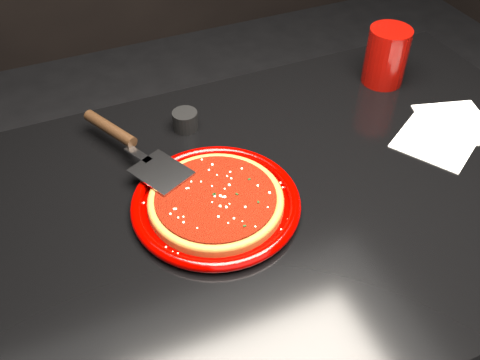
% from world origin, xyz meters
% --- Properties ---
extents(table, '(1.20, 0.80, 0.75)m').
position_xyz_m(table, '(0.00, 0.00, 0.38)').
color(table, black).
rests_on(table, floor).
extents(plate, '(0.34, 0.34, 0.02)m').
position_xyz_m(plate, '(-0.16, 0.02, 0.76)').
color(plate, '#740000').
rests_on(plate, table).
extents(pizza_crust, '(0.27, 0.27, 0.01)m').
position_xyz_m(pizza_crust, '(-0.16, 0.02, 0.76)').
color(pizza_crust, brown).
rests_on(pizza_crust, plate).
extents(pizza_crust_rim, '(0.27, 0.27, 0.02)m').
position_xyz_m(pizza_crust_rim, '(-0.16, 0.02, 0.77)').
color(pizza_crust_rim, brown).
rests_on(pizza_crust_rim, plate).
extents(pizza_sauce, '(0.24, 0.24, 0.01)m').
position_xyz_m(pizza_sauce, '(-0.16, 0.02, 0.78)').
color(pizza_sauce, '#671207').
rests_on(pizza_sauce, plate).
extents(parmesan_dusting, '(0.21, 0.21, 0.01)m').
position_xyz_m(parmesan_dusting, '(-0.16, 0.02, 0.78)').
color(parmesan_dusting, '#FEF5CB').
rests_on(parmesan_dusting, plate).
extents(basil_flecks, '(0.19, 0.19, 0.00)m').
position_xyz_m(basil_flecks, '(-0.16, 0.02, 0.78)').
color(basil_flecks, black).
rests_on(basil_flecks, plate).
extents(pizza_server, '(0.23, 0.35, 0.03)m').
position_xyz_m(pizza_server, '(-0.26, 0.19, 0.79)').
color(pizza_server, '#AEB0B4').
rests_on(pizza_server, plate).
extents(cup, '(0.10, 0.10, 0.13)m').
position_xyz_m(cup, '(0.35, 0.25, 0.82)').
color(cup, '#7B0703').
rests_on(cup, table).
extents(napkin_a, '(0.20, 0.20, 0.00)m').
position_xyz_m(napkin_a, '(0.32, 0.01, 0.75)').
color(napkin_a, silver).
rests_on(napkin_a, table).
extents(napkin_b, '(0.18, 0.18, 0.00)m').
position_xyz_m(napkin_b, '(0.40, 0.04, 0.75)').
color(napkin_b, silver).
rests_on(napkin_b, table).
extents(ramekin, '(0.06, 0.06, 0.04)m').
position_xyz_m(ramekin, '(-0.13, 0.26, 0.77)').
color(ramekin, black).
rests_on(ramekin, table).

